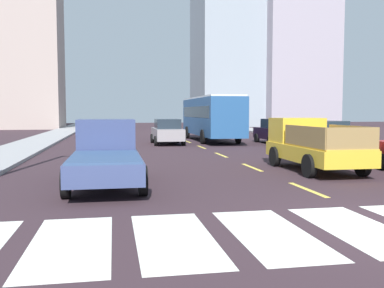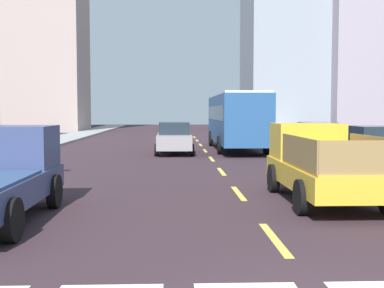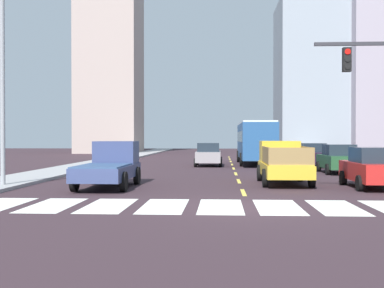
{
  "view_description": "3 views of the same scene",
  "coord_description": "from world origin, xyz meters",
  "px_view_note": "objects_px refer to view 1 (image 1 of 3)",
  "views": [
    {
      "loc": [
        -5.42,
        -7.35,
        2.21
      ],
      "look_at": [
        -2.27,
        9.84,
        0.9
      ],
      "focal_mm": 40.4,
      "sensor_mm": 36.0,
      "label": 1
    },
    {
      "loc": [
        -1.82,
        -4.78,
        2.31
      ],
      "look_at": [
        -1.08,
        15.32,
        0.97
      ],
      "focal_mm": 46.44,
      "sensor_mm": 36.0,
      "label": 2
    },
    {
      "loc": [
        -0.87,
        -15.44,
        2.14
      ],
      "look_at": [
        -2.24,
        8.23,
        1.82
      ],
      "focal_mm": 46.9,
      "sensor_mm": 36.0,
      "label": 3
    }
  ],
  "objects_px": {
    "city_bus": "(211,115)",
    "sedan_near_left": "(167,132)",
    "sedan_far": "(325,136)",
    "pickup_stakebed": "(310,145)",
    "sedan_near_right": "(276,131)",
    "pickup_dark": "(106,154)"
  },
  "relations": [
    {
      "from": "city_bus",
      "to": "sedan_near_left",
      "type": "xyz_separation_m",
      "value": [
        -3.67,
        -2.66,
        -1.09
      ]
    },
    {
      "from": "sedan_far",
      "to": "pickup_stakebed",
      "type": "bearing_deg",
      "value": -121.22
    },
    {
      "from": "sedan_near_right",
      "to": "sedan_near_left",
      "type": "distance_m",
      "value": 7.56
    },
    {
      "from": "city_bus",
      "to": "sedan_near_right",
      "type": "relative_size",
      "value": 2.45
    },
    {
      "from": "city_bus",
      "to": "sedan_near_left",
      "type": "relative_size",
      "value": 2.45
    },
    {
      "from": "sedan_near_right",
      "to": "pickup_stakebed",
      "type": "bearing_deg",
      "value": -104.5
    },
    {
      "from": "pickup_stakebed",
      "to": "sedan_near_right",
      "type": "height_order",
      "value": "pickup_stakebed"
    },
    {
      "from": "pickup_dark",
      "to": "sedan_near_left",
      "type": "xyz_separation_m",
      "value": [
        3.85,
        15.85,
        -0.06
      ]
    },
    {
      "from": "pickup_stakebed",
      "to": "sedan_near_left",
      "type": "bearing_deg",
      "value": 106.97
    },
    {
      "from": "pickup_dark",
      "to": "sedan_near_left",
      "type": "bearing_deg",
      "value": 77.53
    },
    {
      "from": "pickup_dark",
      "to": "sedan_far",
      "type": "distance_m",
      "value": 14.63
    },
    {
      "from": "sedan_near_right",
      "to": "sedan_far",
      "type": "relative_size",
      "value": 1.0
    },
    {
      "from": "pickup_dark",
      "to": "sedan_near_right",
      "type": "xyz_separation_m",
      "value": [
        11.38,
        15.14,
        -0.06
      ]
    },
    {
      "from": "pickup_dark",
      "to": "city_bus",
      "type": "relative_size",
      "value": 0.48
    },
    {
      "from": "sedan_near_left",
      "to": "sedan_far",
      "type": "height_order",
      "value": "same"
    },
    {
      "from": "pickup_dark",
      "to": "sedan_near_left",
      "type": "distance_m",
      "value": 16.31
    },
    {
      "from": "pickup_dark",
      "to": "sedan_far",
      "type": "bearing_deg",
      "value": 37.75
    },
    {
      "from": "pickup_stakebed",
      "to": "city_bus",
      "type": "xyz_separation_m",
      "value": [
        -0.12,
        16.47,
        1.02
      ]
    },
    {
      "from": "pickup_dark",
      "to": "sedan_near_right",
      "type": "height_order",
      "value": "pickup_dark"
    },
    {
      "from": "pickup_stakebed",
      "to": "sedan_far",
      "type": "distance_m",
      "value": 7.83
    },
    {
      "from": "pickup_stakebed",
      "to": "sedan_near_left",
      "type": "xyz_separation_m",
      "value": [
        -3.79,
        13.81,
        -0.08
      ]
    },
    {
      "from": "city_bus",
      "to": "sedan_near_right",
      "type": "bearing_deg",
      "value": -40.75
    }
  ]
}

